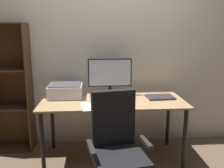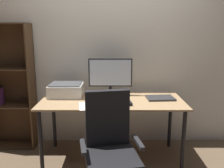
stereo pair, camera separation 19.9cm
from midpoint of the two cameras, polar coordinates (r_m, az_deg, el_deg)
ground_plane at (r=3.10m, az=2.13°, el=-17.07°), size 12.00×12.00×0.00m
back_wall at (r=3.24m, az=2.01°, el=8.43°), size 6.40×0.10×2.60m
desk at (r=2.83m, az=2.24°, el=-5.35°), size 1.66×0.73×0.74m
monitor at (r=2.97m, az=1.75°, el=2.26°), size 0.54×0.20×0.46m
keyboard at (r=2.59m, az=1.71°, el=-5.00°), size 0.29×0.11×0.02m
mouse at (r=2.63m, az=6.48°, el=-4.65°), size 0.07×0.10×0.03m
coffee_mug at (r=2.76m, az=4.23°, el=-3.14°), size 0.10×0.08×0.09m
laptop at (r=2.93m, az=13.50°, el=-3.27°), size 0.34×0.25×0.02m
printer at (r=2.98m, az=-8.74°, el=-1.39°), size 0.40×0.34×0.16m
paper_sheet at (r=2.59m, az=-3.04°, el=-5.21°), size 0.25×0.32×0.00m
office_chair at (r=2.22m, az=2.41°, el=-16.34°), size 0.56×0.55×1.01m
bookshelf at (r=3.39m, az=-21.65°, el=-0.91°), size 0.62×0.28×1.62m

